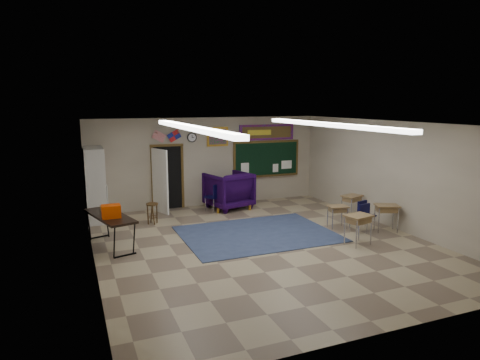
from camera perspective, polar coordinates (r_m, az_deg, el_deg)
name	(u,v)px	position (r m, az deg, el deg)	size (l,w,h in m)	color
floor	(263,244)	(10.84, 3.12, -8.52)	(9.00, 9.00, 0.00)	tan
back_wall	(208,162)	(14.60, -4.32, 2.43)	(8.00, 0.04, 3.00)	#BCAF98
front_wall	(393,239)	(6.78, 19.68, -7.46)	(8.00, 0.04, 3.00)	#BCAF98
left_wall	(91,199)	(9.51, -19.22, -2.41)	(0.04, 9.00, 3.00)	#BCAF98
right_wall	(394,175)	(12.66, 19.82, 0.62)	(0.04, 9.00, 3.00)	#BCAF98
ceiling	(264,124)	(10.27, 3.28, 7.52)	(8.00, 9.00, 0.04)	silver
area_rug	(257,234)	(11.61, 2.34, -7.18)	(4.00, 3.00, 0.02)	#374569
fluorescent_strips	(264,126)	(10.28, 3.28, 7.19)	(3.86, 6.00, 0.10)	white
doorway	(165,178)	(14.15, -9.92, 0.23)	(1.10, 0.89, 2.16)	black
chalkboard	(267,160)	(15.37, 3.57, 2.70)	(2.55, 0.14, 1.30)	brown
bulletin_board	(267,132)	(15.28, 3.60, 6.37)	(2.10, 0.05, 0.55)	#AE110E
framed_art_print	(218,137)	(14.58, -3.01, 5.80)	(0.75, 0.05, 0.65)	#AF7D21
wall_clock	(192,137)	(14.32, -6.43, 5.66)	(0.32, 0.05, 0.32)	black
wall_flags	(167,134)	(14.08, -9.77, 6.03)	(1.16, 0.06, 0.70)	red
storage_cabinet	(95,185)	(13.37, -18.76, -0.58)	(0.59, 1.25, 2.20)	silver
wingback_armchair	(229,190)	(14.26, -1.54, -1.37)	(1.30, 1.34, 1.22)	black
student_chair_reading	(213,197)	(13.94, -3.65, -2.31)	(0.45, 0.45, 0.91)	black
student_chair_desk_a	(359,218)	(12.01, 15.54, -4.89)	(0.42, 0.42, 0.85)	black
student_chair_desk_b	(367,216)	(12.36, 16.53, -4.62)	(0.40, 0.40, 0.80)	black
student_desk_front_left	(337,216)	(12.38, 12.86, -4.65)	(0.58, 0.47, 0.64)	olive
student_desk_front_right	(352,205)	(13.53, 14.65, -3.28)	(0.70, 0.60, 0.71)	olive
student_desk_back_left	(358,228)	(11.06, 15.46, -6.20)	(0.72, 0.60, 0.76)	olive
student_desk_back_right	(386,217)	(12.42, 18.93, -4.63)	(0.75, 0.66, 0.74)	olive
folding_table	(110,229)	(10.99, -16.90, -6.31)	(1.14, 2.04, 1.11)	black
wooden_stool	(152,213)	(12.75, -11.61, -4.36)	(0.34, 0.34, 0.61)	#503618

